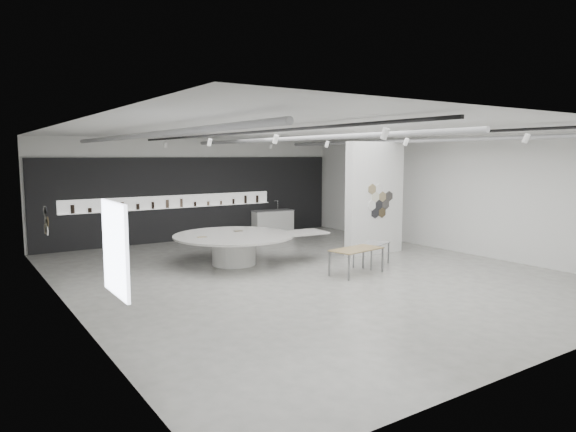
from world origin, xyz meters
TOP-DOWN VIEW (x-y plane):
  - room at (-0.09, -0.00)m, footprint 12.02×14.02m
  - back_wall_display at (-0.08, 6.93)m, footprint 11.80×0.27m
  - partition_column at (3.50, 1.00)m, footprint 2.20×0.38m
  - display_island at (-1.02, 1.98)m, footprint 4.61×3.79m
  - sample_table_wood at (1.05, -0.92)m, footprint 1.58×0.96m
  - sample_table_stone at (2.15, -0.33)m, footprint 1.39×1.04m
  - kitchen_counter at (3.08, 6.51)m, footprint 1.74×0.83m

SIDE VIEW (x-z plane):
  - kitchen_counter at x=3.08m, z-range -0.18..1.14m
  - display_island at x=-1.02m, z-range 0.13..1.03m
  - sample_table_stone at x=2.15m, z-range 0.26..0.90m
  - sample_table_wood at x=1.05m, z-range 0.30..0.99m
  - back_wall_display at x=-0.08m, z-range -0.01..3.09m
  - partition_column at x=3.50m, z-range 0.00..3.60m
  - room at x=-0.09m, z-range 0.16..3.98m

